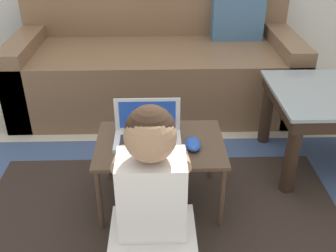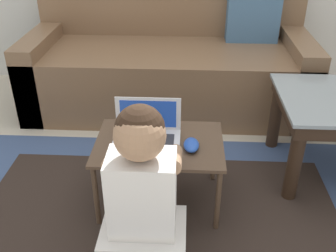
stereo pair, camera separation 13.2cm
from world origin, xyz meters
name	(u,v)px [view 1 (the left image)]	position (x,y,z in m)	size (l,w,h in m)	color
ground_plane	(176,200)	(0.00, 0.00, 0.00)	(16.00, 16.00, 0.00)	beige
area_rug	(161,228)	(-0.08, -0.20, 0.00)	(2.40, 1.54, 0.01)	#3D517A
couch	(158,67)	(-0.08, 1.13, 0.28)	(1.92, 0.84, 0.80)	brown
laptop_desk	(160,149)	(-0.08, 0.00, 0.31)	(0.59, 0.41, 0.35)	#4C3828
laptop	(148,134)	(-0.13, 0.02, 0.38)	(0.31, 0.17, 0.19)	silver
computer_mouse	(193,144)	(0.07, -0.04, 0.37)	(0.07, 0.12, 0.04)	#234CB2
person_seated	(152,201)	(-0.11, -0.39, 0.33)	(0.34, 0.36, 0.73)	silver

